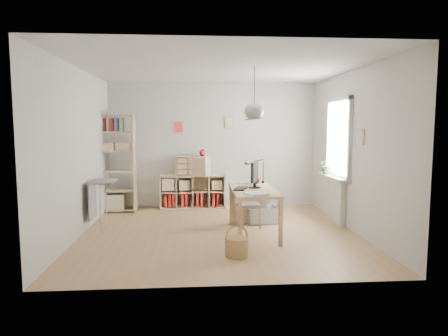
{
  "coord_description": "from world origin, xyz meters",
  "views": [
    {
      "loc": [
        -0.4,
        -6.51,
        1.77
      ],
      "look_at": [
        0.1,
        0.3,
        1.05
      ],
      "focal_mm": 32.0,
      "sensor_mm": 36.0,
      "label": 1
    }
  ],
  "objects": [
    {
      "name": "drawer_chest",
      "position": [
        -0.44,
        2.04,
        0.92
      ],
      "size": [
        0.77,
        0.57,
        0.4
      ],
      "primitive_type": "cube",
      "rotation": [
        0.0,
        0.0,
        -0.41
      ],
      "color": "beige",
      "rests_on": "cube_shelf"
    },
    {
      "name": "room_shell",
      "position": [
        0.55,
        -0.15,
        2.0
      ],
      "size": [
        4.5,
        4.5,
        4.5
      ],
      "color": "silver",
      "rests_on": "ground"
    },
    {
      "name": "desk",
      "position": [
        0.55,
        -0.15,
        0.66
      ],
      "size": [
        0.7,
        1.5,
        0.75
      ],
      "color": "tan",
      "rests_on": "ground"
    },
    {
      "name": "window_unit",
      "position": [
        2.23,
        0.6,
        1.55
      ],
      "size": [
        0.07,
        1.16,
        1.46
      ],
      "color": "white",
      "rests_on": "ground"
    },
    {
      "name": "radiator",
      "position": [
        2.19,
        0.6,
        0.4
      ],
      "size": [
        0.1,
        0.8,
        0.8
      ],
      "primitive_type": "cube",
      "color": "silver",
      "rests_on": "ground"
    },
    {
      "name": "task_lamp",
      "position": [
        0.63,
        0.47,
        1.03
      ],
      "size": [
        0.38,
        0.14,
        0.41
      ],
      "color": "black",
      "rests_on": "desk"
    },
    {
      "name": "red_vase",
      "position": [
        -0.24,
        2.04,
        1.2
      ],
      "size": [
        0.13,
        0.13,
        0.16
      ],
      "primitive_type": "ellipsoid",
      "color": "#A80E1B",
      "rests_on": "drawer_chest"
    },
    {
      "name": "tall_bookshelf",
      "position": [
        -2.04,
        1.8,
        1.09
      ],
      "size": [
        0.8,
        0.38,
        2.0
      ],
      "color": "tan",
      "rests_on": "ground"
    },
    {
      "name": "wicker_basket",
      "position": [
        0.16,
        -1.26,
        0.14
      ],
      "size": [
        0.32,
        0.32,
        0.44
      ],
      "rotation": [
        0.0,
        0.0,
        0.26
      ],
      "color": "olive",
      "rests_on": "ground"
    },
    {
      "name": "side_table",
      "position": [
        -2.04,
        0.35,
        0.67
      ],
      "size": [
        0.4,
        0.55,
        0.85
      ],
      "color": "gray",
      "rests_on": "ground"
    },
    {
      "name": "cube_shelf",
      "position": [
        -0.47,
        2.08,
        0.3
      ],
      "size": [
        1.4,
        0.38,
        0.72
      ],
      "color": "beige",
      "rests_on": "ground"
    },
    {
      "name": "yarn_ball",
      "position": [
        0.66,
        0.38,
        0.82
      ],
      "size": [
        0.14,
        0.14,
        0.14
      ],
      "primitive_type": "sphere",
      "color": "#510A0D",
      "rests_on": "desk"
    },
    {
      "name": "ground",
      "position": [
        0.0,
        0.0,
        0.0
      ],
      "size": [
        4.5,
        4.5,
        0.0
      ],
      "primitive_type": "plane",
      "color": "#A87954",
      "rests_on": "ground"
    },
    {
      "name": "potted_plant",
      "position": [
        2.12,
        0.87,
        1.03
      ],
      "size": [
        0.33,
        0.29,
        0.35
      ],
      "primitive_type": "imported",
      "rotation": [
        0.0,
        0.0,
        -0.06
      ],
      "color": "#256226",
      "rests_on": "windowsill"
    },
    {
      "name": "storage_chest",
      "position": [
        0.82,
        0.68,
        0.2
      ],
      "size": [
        0.66,
        0.72,
        0.6
      ],
      "rotation": [
        0.0,
        0.0,
        0.15
      ],
      "color": "silver",
      "rests_on": "ground"
    },
    {
      "name": "keyboard",
      "position": [
        0.35,
        -0.13,
        0.76
      ],
      "size": [
        0.28,
        0.46,
        0.02
      ],
      "primitive_type": "cube",
      "rotation": [
        0.0,
        0.0,
        -0.3
      ],
      "color": "black",
      "rests_on": "desk"
    },
    {
      "name": "windowsill",
      "position": [
        2.14,
        0.6,
        0.83
      ],
      "size": [
        0.22,
        1.2,
        0.06
      ],
      "primitive_type": "cube",
      "color": "silver",
      "rests_on": "radiator"
    },
    {
      "name": "chair",
      "position": [
        0.52,
        0.34,
        0.44
      ],
      "size": [
        0.43,
        0.43,
        0.77
      ],
      "rotation": [
        0.0,
        0.0,
        0.16
      ],
      "color": "gray",
      "rests_on": "ground"
    },
    {
      "name": "paper_tray",
      "position": [
        0.5,
        -0.72,
        0.77
      ],
      "size": [
        0.37,
        0.4,
        0.03
      ],
      "primitive_type": "cube",
      "rotation": [
        0.0,
        0.0,
        0.41
      ],
      "color": "silver",
      "rests_on": "desk"
    },
    {
      "name": "monitor",
      "position": [
        0.59,
        -0.02,
        1.0
      ],
      "size": [
        0.2,
        0.49,
        0.44
      ],
      "rotation": [
        0.0,
        0.0,
        -0.32
      ],
      "color": "black",
      "rests_on": "desk"
    }
  ]
}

